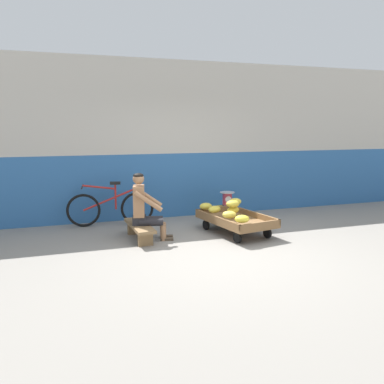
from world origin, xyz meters
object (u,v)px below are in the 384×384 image
object	(u,v)px
weighing_scale	(227,199)
bicycle_near_left	(110,208)
plastic_crate	(227,213)
banana_cart	(236,221)
low_bench	(139,228)
vendor_seated	(144,207)
shopping_bag	(246,219)

from	to	relation	value
weighing_scale	bicycle_near_left	world-z (taller)	bicycle_near_left
plastic_crate	bicycle_near_left	distance (m)	2.34
banana_cart	plastic_crate	world-z (taller)	banana_cart
low_bench	bicycle_near_left	bearing A→B (deg)	106.39
bicycle_near_left	banana_cart	bearing A→B (deg)	-32.82
plastic_crate	bicycle_near_left	bearing A→B (deg)	171.71
weighing_scale	bicycle_near_left	xyz separation A→B (m)	(-2.31, 0.34, -0.10)
banana_cart	low_bench	size ratio (longest dim) A/B	1.41
vendor_seated	weighing_scale	distance (m)	2.06
low_bench	plastic_crate	size ratio (longest dim) A/B	3.09
banana_cart	weighing_scale	xyz separation A→B (m)	(0.26, 0.98, 0.21)
low_bench	shopping_bag	world-z (taller)	low_bench
weighing_scale	bicycle_near_left	distance (m)	2.33
plastic_crate	weighing_scale	distance (m)	0.30
plastic_crate	shopping_bag	distance (m)	0.52
plastic_crate	bicycle_near_left	xyz separation A→B (m)	(-2.31, 0.34, 0.20)
vendor_seated	weighing_scale	world-z (taller)	vendor_seated
weighing_scale	plastic_crate	bearing A→B (deg)	90.00
vendor_seated	plastic_crate	xyz separation A→B (m)	(1.88, 0.83, -0.42)
vendor_seated	shopping_bag	xyz separation A→B (m)	(2.07, 0.35, -0.45)
low_bench	weighing_scale	world-z (taller)	weighing_scale
banana_cart	shopping_bag	xyz separation A→B (m)	(0.45, 0.50, -0.12)
vendor_seated	plastic_crate	world-z (taller)	vendor_seated
vendor_seated	plastic_crate	bearing A→B (deg)	23.85
weighing_scale	shopping_bag	xyz separation A→B (m)	(0.19, -0.48, -0.33)
banana_cart	vendor_seated	size ratio (longest dim) A/B	1.38
banana_cart	plastic_crate	distance (m)	1.02
low_bench	shopping_bag	size ratio (longest dim) A/B	4.64
weighing_scale	bicycle_near_left	size ratio (longest dim) A/B	0.18
vendor_seated	banana_cart	bearing A→B (deg)	-5.32
low_bench	plastic_crate	xyz separation A→B (m)	(1.97, 0.81, -0.05)
vendor_seated	low_bench	bearing A→B (deg)	166.67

